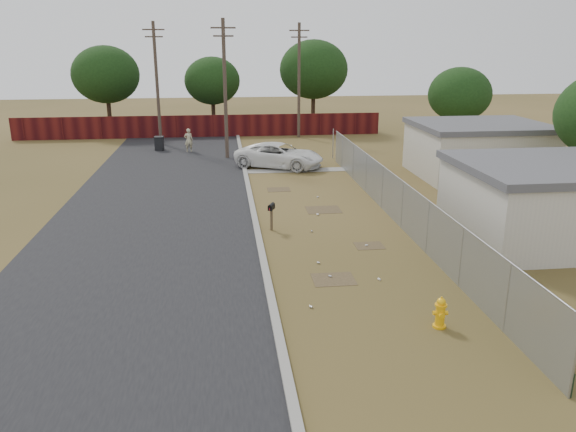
{
  "coord_description": "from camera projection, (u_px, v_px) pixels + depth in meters",
  "views": [
    {
      "loc": [
        -4.32,
        -21.84,
        7.53
      ],
      "look_at": [
        -1.88,
        -1.28,
        1.1
      ],
      "focal_mm": 35.0,
      "sensor_mm": 36.0,
      "label": 1
    }
  ],
  "objects": [
    {
      "name": "houses",
      "position": [
        516.0,
        172.0,
        27.03
      ],
      "size": [
        9.3,
        17.24,
        3.1
      ],
      "color": "#BDB7AB",
      "rests_on": "ground"
    },
    {
      "name": "privacy_fence",
      "position": [
        201.0,
        126.0,
        46.2
      ],
      "size": [
        30.0,
        0.12,
        1.8
      ],
      "primitive_type": "cube",
      "color": "#4E1210",
      "rests_on": "ground"
    },
    {
      "name": "fire_hydrant",
      "position": [
        440.0,
        313.0,
        15.37
      ],
      "size": [
        0.42,
        0.42,
        0.92
      ],
      "color": "#F9B40D",
      "rests_on": "ground"
    },
    {
      "name": "pickup_truck",
      "position": [
        279.0,
        155.0,
        35.03
      ],
      "size": [
        6.03,
        4.7,
        1.52
      ],
      "primitive_type": "imported",
      "rotation": [
        0.0,
        0.0,
        1.11
      ],
      "color": "white",
      "rests_on": "ground"
    },
    {
      "name": "street",
      "position": [
        178.0,
        187.0,
        30.31
      ],
      "size": [
        15.1,
        60.0,
        0.12
      ],
      "color": "black",
      "rests_on": "ground"
    },
    {
      "name": "horizon_trees",
      "position": [
        285.0,
        80.0,
        44.5
      ],
      "size": [
        33.32,
        31.94,
        7.78
      ],
      "color": "#372318",
      "rests_on": "ground"
    },
    {
      "name": "trash_bin",
      "position": [
        159.0,
        143.0,
        40.6
      ],
      "size": [
        0.7,
        0.77,
        1.01
      ],
      "color": "black",
      "rests_on": "ground"
    },
    {
      "name": "pedestrian",
      "position": [
        189.0,
        140.0,
        39.98
      ],
      "size": [
        0.68,
        0.52,
        1.67
      ],
      "primitive_type": "imported",
      "rotation": [
        0.0,
        0.0,
        3.36
      ],
      "color": "tan",
      "rests_on": "ground"
    },
    {
      "name": "mailbox",
      "position": [
        271.0,
        209.0,
        23.22
      ],
      "size": [
        0.34,
        0.49,
        1.16
      ],
      "color": "brown",
      "rests_on": "ground"
    },
    {
      "name": "ground",
      "position": [
        329.0,
        230.0,
        23.44
      ],
      "size": [
        120.0,
        120.0,
        0.0
      ],
      "primitive_type": "plane",
      "color": "brown",
      "rests_on": "ground"
    },
    {
      "name": "utility_poles",
      "position": [
        229.0,
        82.0,
        41.23
      ],
      "size": [
        12.6,
        8.24,
        9.0
      ],
      "color": "#4F3F35",
      "rests_on": "ground"
    },
    {
      "name": "scattered_litter",
      "position": [
        330.0,
        246.0,
        21.56
      ],
      "size": [
        3.06,
        12.26,
        0.07
      ],
      "color": "silver",
      "rests_on": "ground"
    },
    {
      "name": "chainlink_fence",
      "position": [
        395.0,
        203.0,
        24.52
      ],
      "size": [
        0.1,
        27.06,
        2.02
      ],
      "color": "gray",
      "rests_on": "ground"
    }
  ]
}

